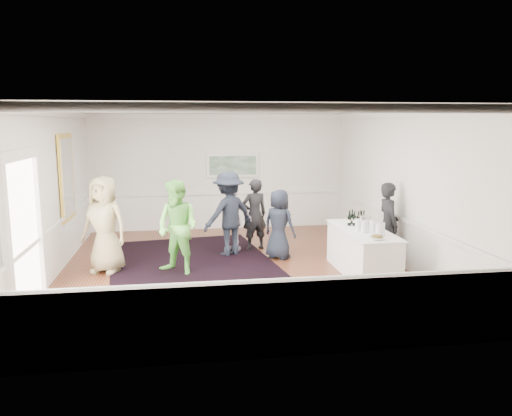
{
  "coord_description": "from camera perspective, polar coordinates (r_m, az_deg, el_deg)",
  "views": [
    {
      "loc": [
        -1.03,
        -9.83,
        2.96
      ],
      "look_at": [
        0.49,
        0.2,
        1.21
      ],
      "focal_mm": 35.0,
      "sensor_mm": 36.0,
      "label": 1
    }
  ],
  "objects": [
    {
      "name": "guest_navy",
      "position": [
        10.91,
        2.65,
        -1.86
      ],
      "size": [
        0.88,
        0.86,
        1.53
      ],
      "primitive_type": "imported",
      "rotation": [
        0.0,
        0.0,
        2.4
      ],
      "color": "black",
      "rests_on": "floor"
    },
    {
      "name": "guest_tan",
      "position": [
        10.29,
        -16.93,
        -1.82
      ],
      "size": [
        1.11,
        0.95,
        1.94
      ],
      "primitive_type": "imported",
      "rotation": [
        0.0,
        0.0,
        -0.42
      ],
      "color": "tan",
      "rests_on": "floor"
    },
    {
      "name": "bartender",
      "position": [
        10.71,
        14.86,
        -1.8
      ],
      "size": [
        0.43,
        0.64,
        1.75
      ],
      "primitive_type": "imported",
      "rotation": [
        0.0,
        0.0,
        1.58
      ],
      "color": "black",
      "rests_on": "floor"
    },
    {
      "name": "ice_bucket",
      "position": [
        10.08,
        12.23,
        -1.6
      ],
      "size": [
        0.26,
        0.26,
        0.25
      ],
      "primitive_type": "cylinder",
      "color": "silver",
      "rests_on": "serving_table"
    },
    {
      "name": "wall_back",
      "position": [
        13.94,
        -4.33,
        4.14
      ],
      "size": [
        7.0,
        0.02,
        3.2
      ],
      "primitive_type": "cube",
      "color": "white",
      "rests_on": "floor"
    },
    {
      "name": "serving_table",
      "position": [
        10.05,
        12.05,
        -4.91
      ],
      "size": [
        0.84,
        2.21,
        0.9
      ],
      "color": "white",
      "rests_on": "floor"
    },
    {
      "name": "doorway",
      "position": [
        8.43,
        -25.08,
        -1.71
      ],
      "size": [
        0.1,
        1.78,
        2.56
      ],
      "color": "white",
      "rests_on": "wall_left"
    },
    {
      "name": "mirror",
      "position": [
        11.45,
        -20.79,
        3.32
      ],
      "size": [
        0.05,
        1.25,
        1.85
      ],
      "color": "yellow",
      "rests_on": "wall_left"
    },
    {
      "name": "guest_lilac",
      "position": [
        11.46,
        -2.65,
        -1.29
      ],
      "size": [
        0.97,
        0.66,
        1.53
      ],
      "primitive_type": "imported",
      "rotation": [
        0.0,
        0.0,
        2.79
      ],
      "color": "#BDB1C6",
      "rests_on": "floor"
    },
    {
      "name": "wine_bottles",
      "position": [
        10.35,
        11.39,
        -1.06
      ],
      "size": [
        0.4,
        0.31,
        0.31
      ],
      "color": "black",
      "rests_on": "serving_table"
    },
    {
      "name": "wall_left",
      "position": [
        10.23,
        -22.49,
        1.38
      ],
      "size": [
        0.02,
        8.0,
        3.2
      ],
      "primitive_type": "cube",
      "color": "white",
      "rests_on": "floor"
    },
    {
      "name": "landscape_painting",
      "position": [
        13.9,
        -2.67,
        4.89
      ],
      "size": [
        1.44,
        0.06,
        0.66
      ],
      "color": "white",
      "rests_on": "wall_back"
    },
    {
      "name": "wall_front",
      "position": [
        6.08,
        1.4,
        -3.18
      ],
      "size": [
        7.0,
        0.02,
        3.2
      ],
      "primitive_type": "cube",
      "color": "white",
      "rests_on": "floor"
    },
    {
      "name": "guest_dark_a",
      "position": [
        11.16,
        -3.15,
        -0.66
      ],
      "size": [
        1.41,
        1.2,
        1.89
      ],
      "primitive_type": "imported",
      "rotation": [
        0.0,
        0.0,
        3.65
      ],
      "color": "black",
      "rests_on": "floor"
    },
    {
      "name": "guest_green",
      "position": [
        9.88,
        -8.94,
        -2.2
      ],
      "size": [
        1.15,
        1.11,
        1.86
      ],
      "primitive_type": "imported",
      "rotation": [
        0.0,
        0.0,
        -0.67
      ],
      "color": "#6ECE52",
      "rests_on": "floor"
    },
    {
      "name": "nut_bowl",
      "position": [
        9.16,
        13.67,
        -3.3
      ],
      "size": [
        0.27,
        0.27,
        0.08
      ],
      "color": "white",
      "rests_on": "serving_table"
    },
    {
      "name": "area_rug",
      "position": [
        10.85,
        -7.46,
        -6.1
      ],
      "size": [
        3.95,
        4.84,
        0.02
      ],
      "primitive_type": "cube",
      "rotation": [
        0.0,
        0.0,
        0.14
      ],
      "color": "black",
      "rests_on": "floor"
    },
    {
      "name": "guest_dark_b",
      "position": [
        11.65,
        -0.18,
        -0.74
      ],
      "size": [
        0.69,
        0.54,
        1.67
      ],
      "primitive_type": "imported",
      "rotation": [
        0.0,
        0.0,
        3.39
      ],
      "color": "black",
      "rests_on": "floor"
    },
    {
      "name": "juice_pitchers",
      "position": [
        9.65,
        12.99,
        -2.11
      ],
      "size": [
        0.43,
        0.56,
        0.24
      ],
      "color": "#85BB43",
      "rests_on": "serving_table"
    },
    {
      "name": "floor",
      "position": [
        10.32,
        -2.52,
        -6.91
      ],
      "size": [
        8.0,
        8.0,
        0.0
      ],
      "primitive_type": "plane",
      "color": "brown",
      "rests_on": "ground"
    },
    {
      "name": "ceiling",
      "position": [
        9.89,
        -2.66,
        11.15
      ],
      "size": [
        7.0,
        8.0,
        0.02
      ],
      "primitive_type": "cube",
      "color": "white",
      "rests_on": "wall_back"
    },
    {
      "name": "wall_right",
      "position": [
        10.91,
        16.03,
        2.23
      ],
      "size": [
        0.02,
        8.0,
        3.2
      ],
      "primitive_type": "cube",
      "color": "white",
      "rests_on": "floor"
    },
    {
      "name": "wainscoting",
      "position": [
        10.19,
        -2.54,
        -4.22
      ],
      "size": [
        7.0,
        8.0,
        1.0
      ],
      "primitive_type": null,
      "color": "white",
      "rests_on": "floor"
    }
  ]
}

